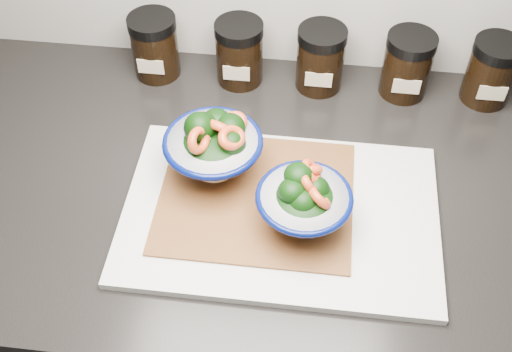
# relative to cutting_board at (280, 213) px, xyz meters

# --- Properties ---
(cabinet) EXTENTS (3.43, 0.58, 0.86)m
(cabinet) POSITION_rel_cutting_board_xyz_m (0.02, 0.06, -0.48)
(cabinet) COLOR black
(cabinet) RESTS_ON ground
(countertop) EXTENTS (3.50, 0.60, 0.04)m
(countertop) POSITION_rel_cutting_board_xyz_m (0.02, 0.06, -0.03)
(countertop) COLOR black
(countertop) RESTS_ON cabinet
(cutting_board) EXTENTS (0.45, 0.30, 0.01)m
(cutting_board) POSITION_rel_cutting_board_xyz_m (0.00, 0.00, 0.00)
(cutting_board) COLOR silver
(cutting_board) RESTS_ON countertop
(bamboo_mat) EXTENTS (0.28, 0.24, 0.00)m
(bamboo_mat) POSITION_rel_cutting_board_xyz_m (-0.04, 0.02, 0.01)
(bamboo_mat) COLOR brown
(bamboo_mat) RESTS_ON cutting_board
(bowl_left) EXTENTS (0.15, 0.15, 0.11)m
(bowl_left) POSITION_rel_cutting_board_xyz_m (-0.10, 0.06, 0.06)
(bowl_left) COLOR white
(bowl_left) RESTS_ON bamboo_mat
(bowl_right) EXTENTS (0.13, 0.13, 0.10)m
(bowl_right) POSITION_rel_cutting_board_xyz_m (0.03, -0.02, 0.05)
(bowl_right) COLOR white
(bowl_right) RESTS_ON bamboo_mat
(spice_jar_a) EXTENTS (0.08, 0.08, 0.11)m
(spice_jar_a) POSITION_rel_cutting_board_xyz_m (-0.25, 0.30, 0.05)
(spice_jar_a) COLOR black
(spice_jar_a) RESTS_ON countertop
(spice_jar_b) EXTENTS (0.08, 0.08, 0.11)m
(spice_jar_b) POSITION_rel_cutting_board_xyz_m (-0.10, 0.30, 0.05)
(spice_jar_b) COLOR black
(spice_jar_b) RESTS_ON countertop
(spice_jar_c) EXTENTS (0.08, 0.08, 0.11)m
(spice_jar_c) POSITION_rel_cutting_board_xyz_m (0.04, 0.30, 0.05)
(spice_jar_c) COLOR black
(spice_jar_c) RESTS_ON countertop
(spice_jar_d) EXTENTS (0.08, 0.08, 0.11)m
(spice_jar_d) POSITION_rel_cutting_board_xyz_m (0.18, 0.30, 0.05)
(spice_jar_d) COLOR black
(spice_jar_d) RESTS_ON countertop
(spice_jar_e) EXTENTS (0.08, 0.08, 0.11)m
(spice_jar_e) POSITION_rel_cutting_board_xyz_m (0.32, 0.30, 0.05)
(spice_jar_e) COLOR black
(spice_jar_e) RESTS_ON countertop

